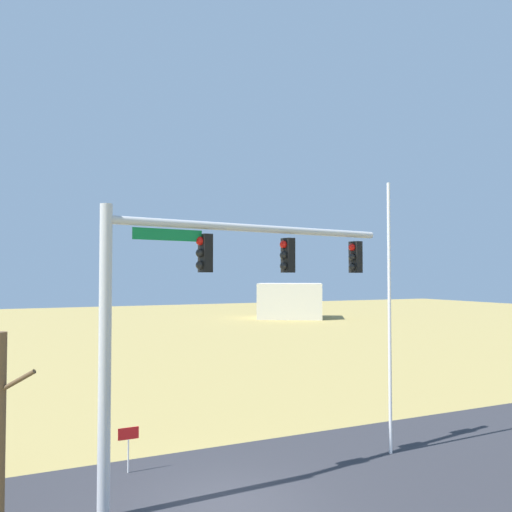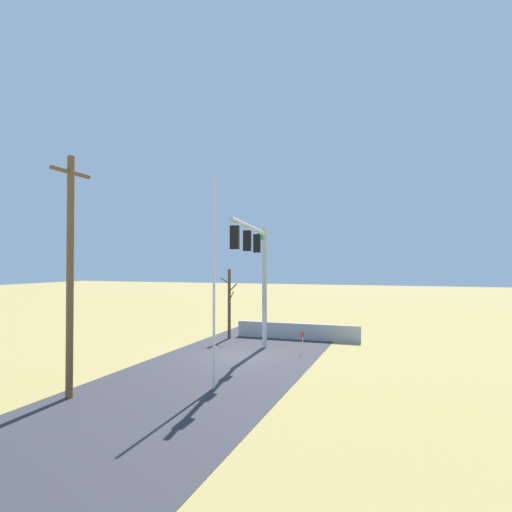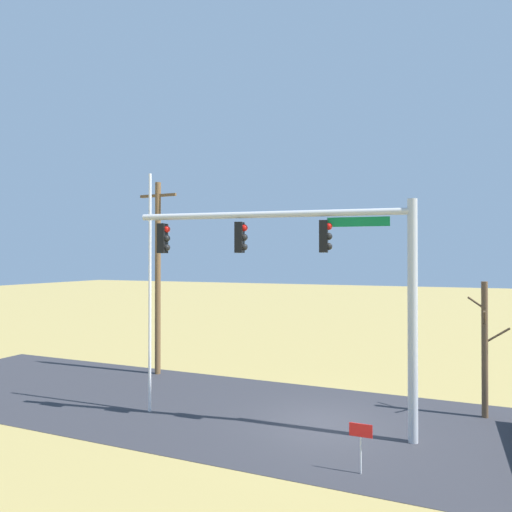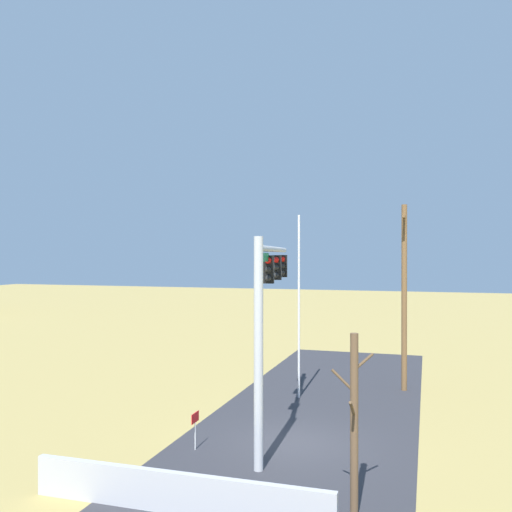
% 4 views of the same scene
% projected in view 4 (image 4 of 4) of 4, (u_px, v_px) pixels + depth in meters
% --- Properties ---
extents(ground_plane, '(160.00, 160.00, 0.00)m').
position_uv_depth(ground_plane, '(296.00, 442.00, 18.88)').
color(ground_plane, '#9E894C').
extents(road_surface, '(28.00, 8.00, 0.01)m').
position_uv_depth(road_surface, '(318.00, 411.00, 22.70)').
color(road_surface, '#2D2D33').
rests_on(road_surface, ground_plane).
extents(sidewalk_corner, '(6.00, 6.00, 0.01)m').
position_uv_depth(sidewalk_corner, '(248.00, 484.00, 15.47)').
color(sidewalk_corner, '#B7B5AD').
rests_on(sidewalk_corner, ground_plane).
extents(retaining_fence, '(0.20, 7.99, 1.03)m').
position_uv_depth(retaining_fence, '(176.00, 493.00, 13.69)').
color(retaining_fence, '#A8A8AD').
rests_on(retaining_fence, ground_plane).
extents(signal_mast, '(8.46, 1.55, 6.95)m').
position_uv_depth(signal_mast, '(269.00, 295.00, 18.95)').
color(signal_mast, '#B2B5BA').
rests_on(signal_mast, ground_plane).
extents(flagpole, '(0.10, 0.10, 8.17)m').
position_uv_depth(flagpole, '(299.00, 306.00, 24.74)').
color(flagpole, silver).
rests_on(flagpole, ground_plane).
extents(utility_pole, '(1.90, 0.26, 8.75)m').
position_uv_depth(utility_pole, '(404.00, 294.00, 26.06)').
color(utility_pole, brown).
rests_on(utility_pole, ground_plane).
extents(bare_tree, '(1.27, 1.02, 4.49)m').
position_uv_depth(bare_tree, '(354.00, 423.00, 13.53)').
color(bare_tree, brown).
rests_on(bare_tree, ground_plane).
extents(open_sign, '(0.56, 0.04, 1.22)m').
position_uv_depth(open_sign, '(195.00, 422.00, 18.16)').
color(open_sign, silver).
rests_on(open_sign, ground_plane).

